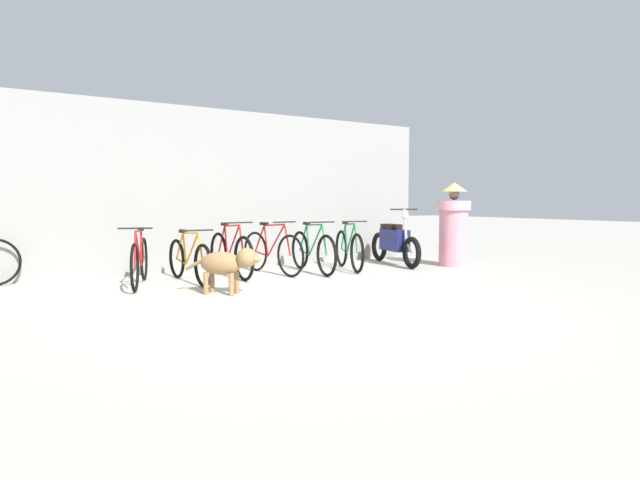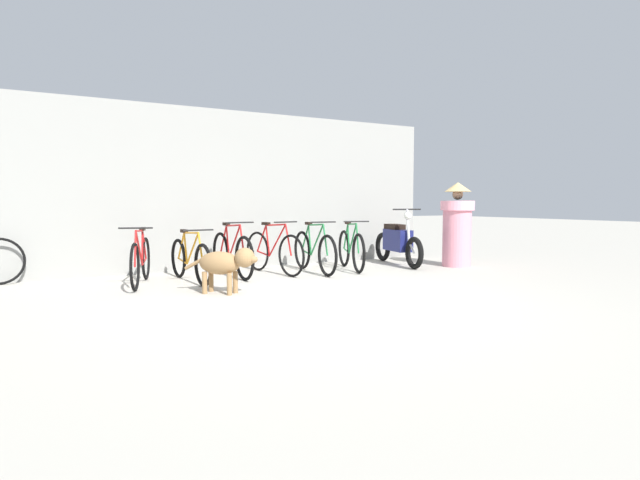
{
  "view_description": "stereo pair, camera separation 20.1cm",
  "coord_description": "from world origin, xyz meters",
  "px_view_note": "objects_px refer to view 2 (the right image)",
  "views": [
    {
      "loc": [
        -3.14,
        -5.29,
        1.23
      ],
      "look_at": [
        0.71,
        1.3,
        0.65
      ],
      "focal_mm": 28.0,
      "sensor_mm": 36.0,
      "label": 1
    },
    {
      "loc": [
        -2.97,
        -5.39,
        1.23
      ],
      "look_at": [
        0.71,
        1.3,
        0.65
      ],
      "focal_mm": 28.0,
      "sensor_mm": 36.0,
      "label": 2
    }
  ],
  "objects_px": {
    "bicycle_2": "(232,254)",
    "person_in_robes": "(457,225)",
    "bicycle_3": "(274,252)",
    "bicycle_5": "(351,250)",
    "bicycle_0": "(141,261)",
    "bicycle_4": "(314,251)",
    "bicycle_1": "(190,260)",
    "stray_dog": "(226,263)",
    "motorcycle": "(398,242)"
  },
  "relations": [
    {
      "from": "bicycle_2",
      "to": "person_in_robes",
      "type": "distance_m",
      "value": 4.32
    },
    {
      "from": "bicycle_3",
      "to": "bicycle_5",
      "type": "relative_size",
      "value": 1.05
    },
    {
      "from": "bicycle_0",
      "to": "bicycle_5",
      "type": "bearing_deg",
      "value": 106.39
    },
    {
      "from": "bicycle_4",
      "to": "bicycle_5",
      "type": "relative_size",
      "value": 1.11
    },
    {
      "from": "bicycle_1",
      "to": "stray_dog",
      "type": "height_order",
      "value": "bicycle_1"
    },
    {
      "from": "bicycle_3",
      "to": "stray_dog",
      "type": "distance_m",
      "value": 1.96
    },
    {
      "from": "bicycle_3",
      "to": "motorcycle",
      "type": "distance_m",
      "value": 2.63
    },
    {
      "from": "bicycle_1",
      "to": "person_in_robes",
      "type": "height_order",
      "value": "person_in_robes"
    },
    {
      "from": "bicycle_0",
      "to": "bicycle_3",
      "type": "bearing_deg",
      "value": 111.15
    },
    {
      "from": "bicycle_2",
      "to": "stray_dog",
      "type": "distance_m",
      "value": 1.58
    },
    {
      "from": "bicycle_4",
      "to": "bicycle_3",
      "type": "bearing_deg",
      "value": -102.61
    },
    {
      "from": "bicycle_2",
      "to": "bicycle_5",
      "type": "distance_m",
      "value": 2.19
    },
    {
      "from": "bicycle_5",
      "to": "stray_dog",
      "type": "distance_m",
      "value": 3.03
    },
    {
      "from": "bicycle_2",
      "to": "person_in_robes",
      "type": "height_order",
      "value": "person_in_robes"
    },
    {
      "from": "motorcycle",
      "to": "stray_dog",
      "type": "height_order",
      "value": "motorcycle"
    },
    {
      "from": "bicycle_4",
      "to": "stray_dog",
      "type": "height_order",
      "value": "bicycle_4"
    },
    {
      "from": "bicycle_5",
      "to": "person_in_robes",
      "type": "distance_m",
      "value": 2.16
    },
    {
      "from": "bicycle_2",
      "to": "motorcycle",
      "type": "bearing_deg",
      "value": 85.95
    },
    {
      "from": "stray_dog",
      "to": "bicycle_5",
      "type": "bearing_deg",
      "value": 70.13
    },
    {
      "from": "bicycle_2",
      "to": "person_in_robes",
      "type": "relative_size",
      "value": 1.09
    },
    {
      "from": "bicycle_2",
      "to": "bicycle_3",
      "type": "xyz_separation_m",
      "value": [
        0.74,
        -0.02,
        0.0
      ]
    },
    {
      "from": "bicycle_2",
      "to": "bicycle_4",
      "type": "bearing_deg",
      "value": 78.08
    },
    {
      "from": "bicycle_0",
      "to": "person_in_robes",
      "type": "height_order",
      "value": "person_in_robes"
    },
    {
      "from": "bicycle_0",
      "to": "stray_dog",
      "type": "distance_m",
      "value": 1.56
    },
    {
      "from": "bicycle_0",
      "to": "bicycle_3",
      "type": "relative_size",
      "value": 0.99
    },
    {
      "from": "bicycle_0",
      "to": "bicycle_1",
      "type": "bearing_deg",
      "value": 101.65
    },
    {
      "from": "bicycle_2",
      "to": "person_in_robes",
      "type": "bearing_deg",
      "value": 76.51
    },
    {
      "from": "bicycle_1",
      "to": "bicycle_4",
      "type": "bearing_deg",
      "value": 85.02
    },
    {
      "from": "bicycle_2",
      "to": "bicycle_3",
      "type": "bearing_deg",
      "value": 85.3
    },
    {
      "from": "bicycle_0",
      "to": "motorcycle",
      "type": "xyz_separation_m",
      "value": [
        4.83,
        0.1,
        0.08
      ]
    },
    {
      "from": "bicycle_0",
      "to": "stray_dog",
      "type": "relative_size",
      "value": 1.96
    },
    {
      "from": "bicycle_3",
      "to": "bicycle_4",
      "type": "distance_m",
      "value": 0.71
    },
    {
      "from": "bicycle_3",
      "to": "bicycle_4",
      "type": "xyz_separation_m",
      "value": [
        0.68,
        -0.2,
        -0.01
      ]
    },
    {
      "from": "bicycle_1",
      "to": "motorcycle",
      "type": "distance_m",
      "value": 4.12
    },
    {
      "from": "bicycle_2",
      "to": "person_in_robes",
      "type": "xyz_separation_m",
      "value": [
        4.22,
        -0.8,
        0.43
      ]
    },
    {
      "from": "bicycle_0",
      "to": "bicycle_1",
      "type": "xyz_separation_m",
      "value": [
        0.71,
        -0.07,
        -0.02
      ]
    },
    {
      "from": "bicycle_0",
      "to": "bicycle_4",
      "type": "height_order",
      "value": "bicycle_4"
    },
    {
      "from": "bicycle_5",
      "to": "stray_dog",
      "type": "xyz_separation_m",
      "value": [
        -2.77,
        -1.23,
        0.05
      ]
    },
    {
      "from": "bicycle_5",
      "to": "bicycle_3",
      "type": "bearing_deg",
      "value": -81.77
    },
    {
      "from": "bicycle_1",
      "to": "bicycle_5",
      "type": "distance_m",
      "value": 2.94
    },
    {
      "from": "bicycle_2",
      "to": "motorcycle",
      "type": "xyz_separation_m",
      "value": [
        3.37,
        -0.08,
        0.07
      ]
    },
    {
      "from": "bicycle_2",
      "to": "bicycle_5",
      "type": "bearing_deg",
      "value": 81.15
    },
    {
      "from": "stray_dog",
      "to": "bicycle_4",
      "type": "bearing_deg",
      "value": 77.75
    },
    {
      "from": "bicycle_3",
      "to": "person_in_robes",
      "type": "height_order",
      "value": "person_in_robes"
    },
    {
      "from": "bicycle_1",
      "to": "bicycle_4",
      "type": "xyz_separation_m",
      "value": [
        2.18,
        0.01,
        0.03
      ]
    },
    {
      "from": "bicycle_2",
      "to": "bicycle_5",
      "type": "height_order",
      "value": "bicycle_2"
    },
    {
      "from": "motorcycle",
      "to": "person_in_robes",
      "type": "distance_m",
      "value": 1.18
    },
    {
      "from": "bicycle_2",
      "to": "stray_dog",
      "type": "height_order",
      "value": "bicycle_2"
    },
    {
      "from": "bicycle_0",
      "to": "bicycle_2",
      "type": "bearing_deg",
      "value": 114.01
    },
    {
      "from": "bicycle_3",
      "to": "person_in_robes",
      "type": "distance_m",
      "value": 3.6
    }
  ]
}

